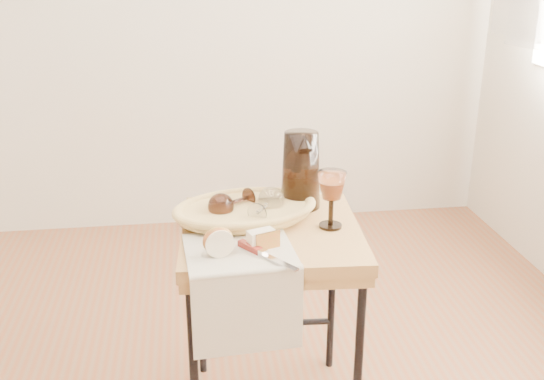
{
  "coord_description": "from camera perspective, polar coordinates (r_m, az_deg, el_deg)",
  "views": [
    {
      "loc": [
        0.23,
        -1.37,
        1.37
      ],
      "look_at": [
        0.45,
        0.23,
        0.76
      ],
      "focal_mm": 41.73,
      "sensor_mm": 36.0,
      "label": 1
    }
  ],
  "objects": [
    {
      "name": "wine_goblet",
      "position": [
        1.76,
        5.37,
        -0.87
      ],
      "size": [
        0.09,
        0.09,
        0.17
      ],
      "primitive_type": null,
      "rotation": [
        0.0,
        0.0,
        -0.18
      ],
      "color": "white",
      "rests_on": "side_table"
    },
    {
      "name": "tea_towel",
      "position": [
        1.65,
        -2.97,
        -5.48
      ],
      "size": [
        0.29,
        0.27,
        0.01
      ],
      "primitive_type": "cube",
      "rotation": [
        0.0,
        0.0,
        0.07
      ],
      "color": "silver",
      "rests_on": "side_table"
    },
    {
      "name": "bread_basket",
      "position": [
        1.83,
        -2.43,
        -2.03
      ],
      "size": [
        0.42,
        0.32,
        0.05
      ],
      "primitive_type": null,
      "rotation": [
        0.0,
        0.0,
        0.19
      ],
      "color": "#AE7E48",
      "rests_on": "side_table"
    },
    {
      "name": "table_knife",
      "position": [
        1.6,
        -0.64,
        -5.8
      ],
      "size": [
        0.14,
        0.18,
        0.02
      ],
      "primitive_type": null,
      "rotation": [
        0.0,
        0.0,
        -0.95
      ],
      "color": "silver",
      "rests_on": "tea_towel"
    },
    {
      "name": "apple_wedge",
      "position": [
        1.65,
        -0.97,
        -4.42
      ],
      "size": [
        0.08,
        0.06,
        0.05
      ],
      "primitive_type": "cube",
      "rotation": [
        0.0,
        0.0,
        0.35
      ],
      "color": "#F7E2BC",
      "rests_on": "tea_towel"
    },
    {
      "name": "pitcher",
      "position": [
        1.89,
        2.61,
        1.82
      ],
      "size": [
        0.17,
        0.24,
        0.27
      ],
      "primitive_type": null,
      "rotation": [
        0.0,
        0.0,
        -0.02
      ],
      "color": "black",
      "rests_on": "side_table"
    },
    {
      "name": "goblet_lying_b",
      "position": [
        1.8,
        -0.61,
        -1.39
      ],
      "size": [
        0.13,
        0.15,
        0.08
      ],
      "primitive_type": null,
      "rotation": [
        0.0,
        0.0,
        1.05
      ],
      "color": "white",
      "rests_on": "bread_basket"
    },
    {
      "name": "goblet_lying_a",
      "position": [
        1.83,
        -3.53,
        -1.11
      ],
      "size": [
        0.14,
        0.13,
        0.08
      ],
      "primitive_type": null,
      "rotation": [
        0.0,
        0.0,
        3.75
      ],
      "color": "#3B1F15",
      "rests_on": "bread_basket"
    },
    {
      "name": "apple_half",
      "position": [
        1.61,
        -4.89,
        -4.58
      ],
      "size": [
        0.09,
        0.06,
        0.07
      ],
      "primitive_type": "ellipsoid",
      "rotation": [
        0.0,
        0.0,
        0.18
      ],
      "color": "red",
      "rests_on": "tea_towel"
    },
    {
      "name": "side_table",
      "position": [
        1.94,
        -0.08,
        -12.01
      ],
      "size": [
        0.53,
        0.53,
        0.64
      ],
      "primitive_type": null,
      "rotation": [
        0.0,
        0.0,
        -0.07
      ],
      "color": "brown",
      "rests_on": "floor"
    }
  ]
}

